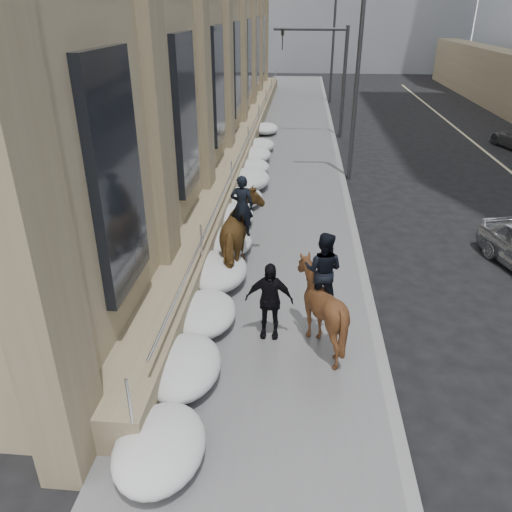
% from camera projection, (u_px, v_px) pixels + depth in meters
% --- Properties ---
extents(ground, '(140.00, 140.00, 0.00)m').
position_uv_depth(ground, '(256.00, 389.00, 9.99)').
color(ground, black).
rests_on(ground, ground).
extents(sidewalk, '(5.00, 80.00, 0.12)m').
position_uv_depth(sidewalk, '(279.00, 208.00, 18.87)').
color(sidewalk, '#58585B').
rests_on(sidewalk, ground).
extents(curb, '(0.24, 80.00, 0.12)m').
position_uv_depth(curb, '(349.00, 210.00, 18.66)').
color(curb, slate).
rests_on(curb, ground).
extents(streetlight_mid, '(1.71, 0.24, 8.00)m').
position_uv_depth(streetlight_mid, '(354.00, 70.00, 20.20)').
color(streetlight_mid, '#2D2D30').
rests_on(streetlight_mid, ground).
extents(streetlight_far, '(1.71, 0.24, 8.00)m').
position_uv_depth(streetlight_far, '(331.00, 41.00, 38.03)').
color(streetlight_far, '#2D2D30').
rests_on(streetlight_far, ground).
extents(traffic_signal, '(4.10, 0.22, 6.00)m').
position_uv_depth(traffic_signal, '(328.00, 65.00, 27.64)').
color(traffic_signal, '#2D2D30').
rests_on(traffic_signal, ground).
extents(snow_bank, '(1.70, 18.10, 0.76)m').
position_uv_depth(snow_bank, '(236.00, 215.00, 17.12)').
color(snow_bank, silver).
rests_on(snow_bank, sidewalk).
extents(mounted_horse_left, '(1.22, 2.56, 2.73)m').
position_uv_depth(mounted_horse_left, '(242.00, 233.00, 13.83)').
color(mounted_horse_left, '#543919').
rests_on(mounted_horse_left, sidewalk).
extents(mounted_horse_right, '(1.92, 2.05, 2.60)m').
position_uv_depth(mounted_horse_right, '(320.00, 301.00, 10.72)').
color(mounted_horse_right, '#3E2311').
rests_on(mounted_horse_right, sidewalk).
extents(pedestrian, '(1.08, 0.47, 1.83)m').
position_uv_depth(pedestrian, '(269.00, 300.00, 11.04)').
color(pedestrian, black).
rests_on(pedestrian, sidewalk).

